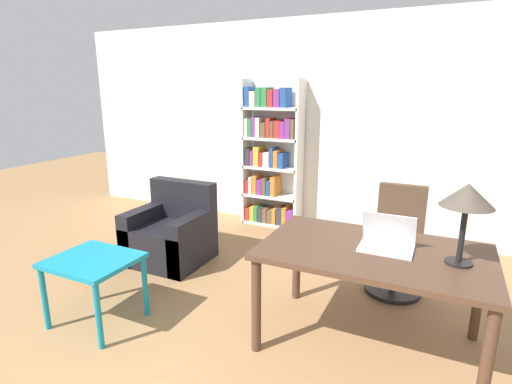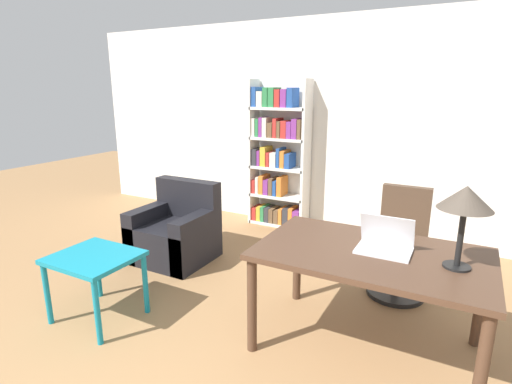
% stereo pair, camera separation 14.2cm
% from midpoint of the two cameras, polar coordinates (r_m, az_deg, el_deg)
% --- Properties ---
extents(wall_back, '(8.00, 0.06, 2.70)m').
position_cam_midpoint_polar(wall_back, '(5.20, 10.81, 8.98)').
color(wall_back, white).
rests_on(wall_back, ground_plane).
extents(desk, '(1.54, 0.95, 0.76)m').
position_cam_midpoint_polar(desk, '(2.94, 15.05, -9.58)').
color(desk, '#4C3323').
rests_on(desk, ground_plane).
extents(laptop, '(0.36, 0.25, 0.25)m').
position_cam_midpoint_polar(laptop, '(2.92, 16.87, -6.74)').
color(laptop, silver).
rests_on(laptop, desk).
extents(table_lamp, '(0.32, 0.32, 0.53)m').
position_cam_midpoint_polar(table_lamp, '(2.73, 26.64, -0.80)').
color(table_lamp, black).
rests_on(table_lamp, desk).
extents(office_chair, '(0.51, 0.51, 0.99)m').
position_cam_midpoint_polar(office_chair, '(3.91, 18.51, -7.30)').
color(office_chair, black).
rests_on(office_chair, ground_plane).
extents(side_table_blue, '(0.64, 0.56, 0.56)m').
position_cam_midpoint_polar(side_table_blue, '(3.46, -23.30, -9.96)').
color(side_table_blue, teal).
rests_on(side_table_blue, ground_plane).
extents(armchair, '(0.79, 0.73, 0.85)m').
position_cam_midpoint_polar(armchair, '(4.49, -12.91, -6.03)').
color(armchair, black).
rests_on(armchair, ground_plane).
extents(bookshelf, '(0.81, 0.28, 1.96)m').
position_cam_midpoint_polar(bookshelf, '(5.37, 1.21, 4.87)').
color(bookshelf, white).
rests_on(bookshelf, ground_plane).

